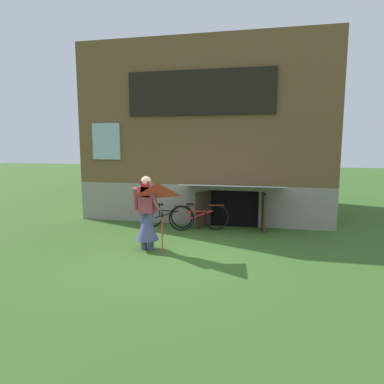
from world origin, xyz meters
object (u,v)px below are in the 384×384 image
at_px(kite, 157,199).
at_px(bicycle_black, 167,216).
at_px(bicycle_red, 199,217).
at_px(person, 147,219).

height_order(kite, bicycle_black, kite).
height_order(bicycle_red, bicycle_black, bicycle_red).
bearing_deg(kite, person, 129.88).
distance_m(kite, bicycle_black, 2.81).
xyz_separation_m(kite, bicycle_black, (-0.56, 2.60, -0.92)).
distance_m(person, bicycle_red, 2.14).
bearing_deg(bicycle_black, kite, -78.91).
xyz_separation_m(bicycle_red, bicycle_black, (-0.98, 0.15, -0.04)).
bearing_deg(bicycle_red, person, -128.72).
bearing_deg(bicycle_red, bicycle_black, 155.40).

